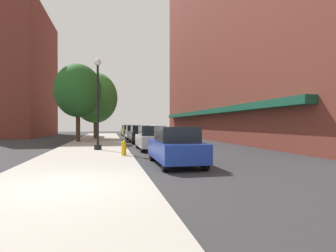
{
  "coord_description": "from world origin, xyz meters",
  "views": [
    {
      "loc": [
        1.2,
        -7.72,
        1.76
      ],
      "look_at": [
        6.42,
        17.02,
        1.61
      ],
      "focal_mm": 29.74,
      "sensor_mm": 36.0,
      "label": 1
    }
  ],
  "objects_px": {
    "tree_near": "(78,91)",
    "car_yellow": "(129,131)",
    "fire_hydrant": "(124,148)",
    "car_white": "(133,132)",
    "tree_mid": "(95,98)",
    "car_green": "(127,130)",
    "lamppost": "(98,102)",
    "parking_meter_near": "(124,138)",
    "car_blue": "(176,146)",
    "car_black": "(140,134)",
    "car_silver": "(151,138)"
  },
  "relations": [
    {
      "from": "fire_hydrant",
      "to": "car_white",
      "type": "bearing_deg",
      "value": 83.62
    },
    {
      "from": "lamppost",
      "to": "parking_meter_near",
      "type": "distance_m",
      "value": 3.57
    },
    {
      "from": "car_green",
      "to": "parking_meter_near",
      "type": "bearing_deg",
      "value": -93.11
    },
    {
      "from": "car_white",
      "to": "car_yellow",
      "type": "distance_m",
      "value": 7.27
    },
    {
      "from": "car_blue",
      "to": "fire_hydrant",
      "type": "bearing_deg",
      "value": 121.93
    },
    {
      "from": "car_black",
      "to": "car_white",
      "type": "height_order",
      "value": "same"
    },
    {
      "from": "car_yellow",
      "to": "car_white",
      "type": "bearing_deg",
      "value": -88.61
    },
    {
      "from": "lamppost",
      "to": "car_black",
      "type": "height_order",
      "value": "lamppost"
    },
    {
      "from": "tree_mid",
      "to": "parking_meter_near",
      "type": "bearing_deg",
      "value": -81.8
    },
    {
      "from": "parking_meter_near",
      "to": "car_silver",
      "type": "distance_m",
      "value": 3.15
    },
    {
      "from": "car_blue",
      "to": "tree_near",
      "type": "bearing_deg",
      "value": 108.59
    },
    {
      "from": "car_yellow",
      "to": "car_blue",
      "type": "bearing_deg",
      "value": -88.61
    },
    {
      "from": "tree_near",
      "to": "lamppost",
      "type": "bearing_deg",
      "value": -76.66
    },
    {
      "from": "fire_hydrant",
      "to": "tree_near",
      "type": "distance_m",
      "value": 14.3
    },
    {
      "from": "car_white",
      "to": "car_black",
      "type": "bearing_deg",
      "value": -90.41
    },
    {
      "from": "car_green",
      "to": "car_blue",
      "type": "bearing_deg",
      "value": -89.37
    },
    {
      "from": "fire_hydrant",
      "to": "car_black",
      "type": "bearing_deg",
      "value": 79.61
    },
    {
      "from": "car_white",
      "to": "fire_hydrant",
      "type": "bearing_deg",
      "value": -96.79
    },
    {
      "from": "lamppost",
      "to": "car_blue",
      "type": "xyz_separation_m",
      "value": [
        3.54,
        -6.91,
        -2.39
      ]
    },
    {
      "from": "car_yellow",
      "to": "fire_hydrant",
      "type": "bearing_deg",
      "value": -93.19
    },
    {
      "from": "lamppost",
      "to": "parking_meter_near",
      "type": "relative_size",
      "value": 4.5
    },
    {
      "from": "fire_hydrant",
      "to": "car_white",
      "type": "distance_m",
      "value": 18.5
    },
    {
      "from": "tree_near",
      "to": "car_yellow",
      "type": "xyz_separation_m",
      "value": [
        5.76,
        12.59,
        -4.19
      ]
    },
    {
      "from": "car_blue",
      "to": "car_silver",
      "type": "bearing_deg",
      "value": 89.09
    },
    {
      "from": "lamppost",
      "to": "car_green",
      "type": "bearing_deg",
      "value": 82.7
    },
    {
      "from": "fire_hydrant",
      "to": "tree_near",
      "type": "relative_size",
      "value": 0.11
    },
    {
      "from": "fire_hydrant",
      "to": "car_yellow",
      "type": "xyz_separation_m",
      "value": [
        2.05,
        25.66,
        0.29
      ]
    },
    {
      "from": "tree_mid",
      "to": "car_blue",
      "type": "bearing_deg",
      "value": -78.52
    },
    {
      "from": "parking_meter_near",
      "to": "car_blue",
      "type": "bearing_deg",
      "value": -67.23
    },
    {
      "from": "tree_near",
      "to": "tree_mid",
      "type": "bearing_deg",
      "value": 76.17
    },
    {
      "from": "car_white",
      "to": "tree_mid",
      "type": "bearing_deg",
      "value": 177.63
    },
    {
      "from": "fire_hydrant",
      "to": "car_green",
      "type": "bearing_deg",
      "value": 86.25
    },
    {
      "from": "fire_hydrant",
      "to": "tree_mid",
      "type": "distance_m",
      "value": 19.18
    },
    {
      "from": "car_blue",
      "to": "lamppost",
      "type": "bearing_deg",
      "value": 116.22
    },
    {
      "from": "lamppost",
      "to": "parking_meter_near",
      "type": "bearing_deg",
      "value": -54.9
    },
    {
      "from": "fire_hydrant",
      "to": "parking_meter_near",
      "type": "xyz_separation_m",
      "value": [
        0.1,
        1.46,
        0.43
      ]
    },
    {
      "from": "car_white",
      "to": "car_silver",
      "type": "bearing_deg",
      "value": -90.41
    },
    {
      "from": "tree_near",
      "to": "tree_mid",
      "type": "distance_m",
      "value": 5.63
    },
    {
      "from": "tree_mid",
      "to": "car_green",
      "type": "height_order",
      "value": "tree_mid"
    },
    {
      "from": "tree_mid",
      "to": "car_silver",
      "type": "height_order",
      "value": "tree_mid"
    },
    {
      "from": "car_blue",
      "to": "car_silver",
      "type": "xyz_separation_m",
      "value": [
        0.0,
        7.12,
        0.0
      ]
    },
    {
      "from": "tree_mid",
      "to": "car_white",
      "type": "bearing_deg",
      "value": -1.96
    },
    {
      "from": "tree_near",
      "to": "fire_hydrant",
      "type": "bearing_deg",
      "value": -74.18
    },
    {
      "from": "tree_mid",
      "to": "car_green",
      "type": "bearing_deg",
      "value": 71.01
    },
    {
      "from": "parking_meter_near",
      "to": "car_yellow",
      "type": "distance_m",
      "value": 24.27
    },
    {
      "from": "fire_hydrant",
      "to": "parking_meter_near",
      "type": "bearing_deg",
      "value": 85.92
    },
    {
      "from": "car_green",
      "to": "car_yellow",
      "type": "bearing_deg",
      "value": -89.37
    },
    {
      "from": "car_black",
      "to": "parking_meter_near",
      "type": "bearing_deg",
      "value": -102.9
    },
    {
      "from": "fire_hydrant",
      "to": "tree_mid",
      "type": "height_order",
      "value": "tree_mid"
    },
    {
      "from": "tree_near",
      "to": "car_yellow",
      "type": "bearing_deg",
      "value": 65.43
    }
  ]
}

